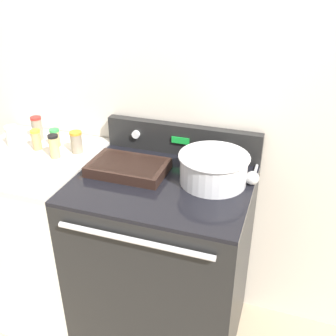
{
  "coord_description": "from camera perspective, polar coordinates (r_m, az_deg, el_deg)",
  "views": [
    {
      "loc": [
        0.51,
        -1.1,
        1.82
      ],
      "look_at": [
        0.02,
        0.34,
        1.01
      ],
      "focal_mm": 42.0,
      "sensor_mm": 36.0,
      "label": 1
    }
  ],
  "objects": [
    {
      "name": "spice_jar_red_cap",
      "position": [
        2.21,
        -18.45,
        5.52
      ],
      "size": [
        0.06,
        0.06,
        0.13
      ],
      "color": "gray",
      "rests_on": "side_counter"
    },
    {
      "name": "spice_jar_black_cap",
      "position": [
        1.97,
        -16.2,
        3.05
      ],
      "size": [
        0.05,
        0.05,
        0.12
      ],
      "color": "tan",
      "rests_on": "side_counter"
    },
    {
      "name": "spice_jar_orange_cap",
      "position": [
        2.0,
        -13.14,
        3.7
      ],
      "size": [
        0.06,
        0.06,
        0.11
      ],
      "color": "gray",
      "rests_on": "side_counter"
    },
    {
      "name": "mixing_bowl",
      "position": [
        1.71,
        6.62,
        0.17
      ],
      "size": [
        0.31,
        0.31,
        0.13
      ],
      "color": "silver",
      "rests_on": "stove_range"
    },
    {
      "name": "spice_jar_yellow_cap",
      "position": [
        2.09,
        -18.57,
        3.94
      ],
      "size": [
        0.05,
        0.05,
        0.1
      ],
      "color": "tan",
      "rests_on": "side_counter"
    },
    {
      "name": "side_counter",
      "position": [
        2.29,
        -17.58,
        -9.14
      ],
      "size": [
        0.61,
        0.64,
        0.96
      ],
      "color": "silver",
      "rests_on": "ground_plane"
    },
    {
      "name": "ladle",
      "position": [
        1.76,
        12.2,
        -1.23
      ],
      "size": [
        0.06,
        0.27,
        0.06
      ],
      "color": "#B7B7B7",
      "rests_on": "stove_range"
    },
    {
      "name": "spice_jar_green_cap",
      "position": [
        2.1,
        -16.07,
        4.26
      ],
      "size": [
        0.05,
        0.05,
        0.09
      ],
      "color": "tan",
      "rests_on": "side_counter"
    },
    {
      "name": "spice_jar_white_cap",
      "position": [
        2.17,
        -21.67,
        4.34
      ],
      "size": [
        0.06,
        0.06,
        0.11
      ],
      "color": "beige",
      "rests_on": "side_counter"
    },
    {
      "name": "casserole_dish",
      "position": [
        1.81,
        -5.78,
        0.15
      ],
      "size": [
        0.35,
        0.23,
        0.05
      ],
      "color": "black",
      "rests_on": "stove_range"
    },
    {
      "name": "control_panel",
      "position": [
        1.95,
        2.08,
        4.17
      ],
      "size": [
        0.78,
        0.07,
        0.15
      ],
      "color": "black",
      "rests_on": "stove_range"
    },
    {
      "name": "kitchen_wall",
      "position": [
        1.93,
        2.73,
        10.89
      ],
      "size": [
        8.0,
        0.05,
        2.5
      ],
      "color": "beige",
      "rests_on": "ground_plane"
    },
    {
      "name": "stove_range",
      "position": [
        2.02,
        -0.71,
        -13.63
      ],
      "size": [
        0.78,
        0.67,
        0.95
      ],
      "color": "black",
      "rests_on": "ground_plane"
    }
  ]
}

